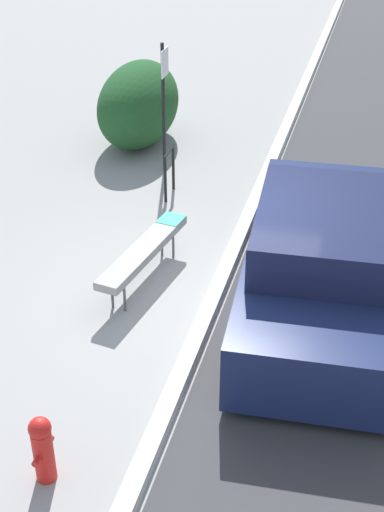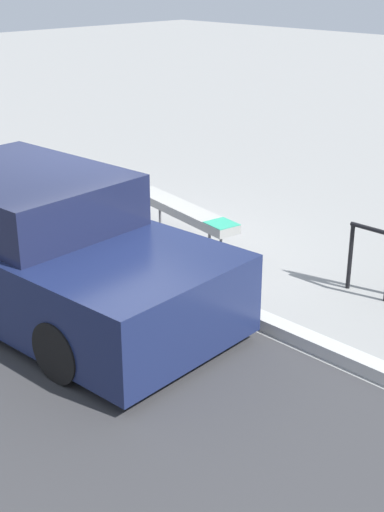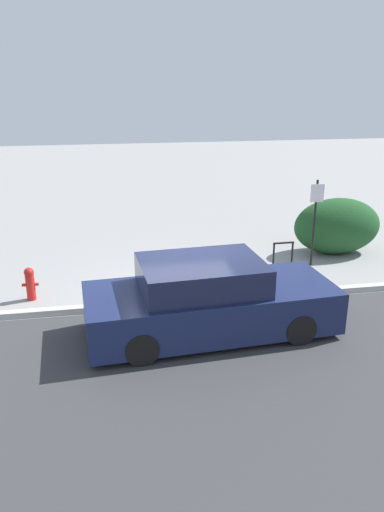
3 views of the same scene
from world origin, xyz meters
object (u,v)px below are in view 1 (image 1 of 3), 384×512
at_px(bench, 144,250).
at_px(sign_post, 164,96).
at_px(fire_hydrant, 43,447).
at_px(parked_car_near, 323,260).
at_px(bike_rack, 169,168).

xyz_separation_m(bench, sign_post, (3.56, 0.79, 0.90)).
height_order(fire_hydrant, parked_car_near, parked_car_near).
xyz_separation_m(bike_rack, parked_car_near, (-2.53, -2.80, 0.17)).
bearing_deg(sign_post, bench, -167.48).
distance_m(bike_rack, sign_post, 1.34).
relative_size(bench, fire_hydrant, 2.73).
bearing_deg(sign_post, parked_car_near, -137.69).
height_order(bike_rack, parked_car_near, parked_car_near).
bearing_deg(fire_hydrant, parked_car_near, -31.52).
xyz_separation_m(fire_hydrant, parked_car_near, (3.61, -2.21, 0.26)).
height_order(bench, fire_hydrant, fire_hydrant).
bearing_deg(bike_rack, sign_post, 21.08).
relative_size(bench, bike_rack, 2.53).
bearing_deg(sign_post, fire_hydrant, -172.31).
bearing_deg(bike_rack, fire_hydrant, -174.50).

